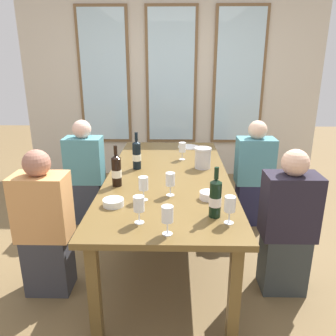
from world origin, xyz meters
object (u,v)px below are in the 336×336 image
object	(u,v)px
dining_table	(168,181)
wine_glass_0	(170,180)
white_plate_0	(188,147)
wine_glass_5	(182,148)
wine_bottle_2	(116,171)
wine_bottle_0	(215,198)
wine_bottle_1	(137,155)
seated_person_3	(254,176)
tasting_bowl_1	(209,195)
tasting_bowl_0	(113,202)
seated_person_0	(45,227)
wine_glass_1	(167,216)
seated_person_2	(85,175)
wine_glass_4	(230,205)
metal_pitcher	(203,158)
seated_person_1	(287,227)
wine_glass_2	(139,205)
wine_glass_3	(143,185)

from	to	relation	value
dining_table	wine_glass_0	xyz separation A→B (m)	(0.03, -0.47, 0.18)
white_plate_0	wine_glass_0	bearing A→B (deg)	-97.50
wine_glass_5	wine_bottle_2	bearing A→B (deg)	-125.86
wine_glass_5	wine_bottle_0	bearing A→B (deg)	-81.71
wine_bottle_1	wine_glass_5	bearing A→B (deg)	35.56
wine_glass_0	wine_glass_5	world-z (taller)	same
white_plate_0	wine_glass_0	size ratio (longest dim) A/B	1.36
wine_bottle_2	wine_glass_5	distance (m)	0.90
seated_person_3	tasting_bowl_1	bearing A→B (deg)	-117.90
wine_glass_0	wine_glass_5	distance (m)	0.92
white_plate_0	wine_bottle_0	distance (m)	1.74
tasting_bowl_0	seated_person_0	world-z (taller)	seated_person_0
white_plate_0	tasting_bowl_0	size ratio (longest dim) A/B	1.65
wine_glass_1	seated_person_3	world-z (taller)	seated_person_3
wine_bottle_1	tasting_bowl_0	bearing A→B (deg)	-95.14
wine_bottle_0	seated_person_2	world-z (taller)	seated_person_2
wine_glass_0	wine_glass_4	distance (m)	0.56
wine_bottle_0	wine_bottle_1	xyz separation A→B (m)	(-0.60, 0.95, 0.00)
metal_pitcher	seated_person_3	xyz separation A→B (m)	(0.57, 0.39, -0.31)
dining_table	white_plate_0	xyz separation A→B (m)	(0.21, 0.93, 0.07)
wine_glass_1	wine_bottle_0	bearing A→B (deg)	38.35
wine_bottle_2	seated_person_0	bearing A→B (deg)	-148.70
wine_glass_4	metal_pitcher	bearing A→B (deg)	94.20
wine_glass_0	wine_glass_5	xyz separation A→B (m)	(0.10, 0.92, 0.00)
tasting_bowl_1	seated_person_3	bearing A→B (deg)	62.10
wine_glass_4	seated_person_1	bearing A→B (deg)	36.21
white_plate_0	seated_person_0	distance (m)	1.88
seated_person_1	wine_bottle_2	bearing A→B (deg)	168.93
seated_person_1	wine_glass_1	bearing A→B (deg)	-149.70
wine_bottle_0	seated_person_3	distance (m)	1.53
wine_glass_5	seated_person_1	world-z (taller)	seated_person_1
wine_bottle_0	seated_person_3	size ratio (longest dim) A/B	0.30
wine_glass_0	seated_person_2	bearing A→B (deg)	131.23
metal_pitcher	wine_bottle_0	xyz separation A→B (m)	(0.00, -0.99, 0.03)
white_plate_0	wine_bottle_0	size ratio (longest dim) A/B	0.72
metal_pitcher	tasting_bowl_1	distance (m)	0.72
tasting_bowl_0	metal_pitcher	bearing A→B (deg)	51.46
wine_bottle_2	wine_glass_4	world-z (taller)	wine_bottle_2
wine_glass_2	wine_glass_4	distance (m)	0.55
tasting_bowl_1	wine_glass_1	bearing A→B (deg)	-118.95
wine_glass_4	seated_person_1	world-z (taller)	seated_person_1
wine_bottle_0	wine_glass_5	distance (m)	1.27
wine_bottle_0	wine_bottle_1	distance (m)	1.13
wine_glass_2	seated_person_3	xyz separation A→B (m)	(1.04, 1.48, -0.33)
wine_bottle_1	wine_glass_3	bearing A→B (deg)	-79.96
wine_bottle_0	wine_bottle_2	bearing A→B (deg)	143.54
dining_table	wine_bottle_2	bearing A→B (deg)	-144.65
seated_person_0	wine_glass_5	bearing A→B (deg)	45.27
metal_pitcher	tasting_bowl_1	size ratio (longest dim) A/B	1.48
tasting_bowl_1	wine_bottle_2	bearing A→B (deg)	160.44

